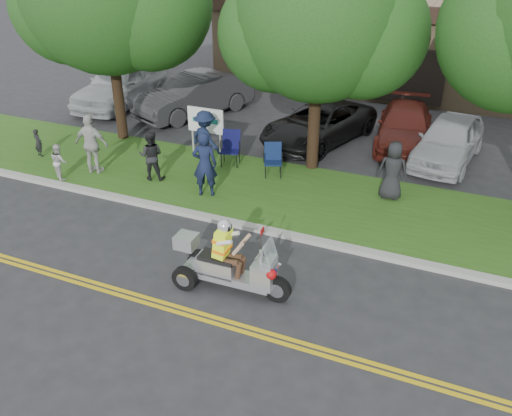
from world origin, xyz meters
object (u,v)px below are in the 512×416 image
at_px(lawn_chair_a, 231,145).
at_px(lawn_chair_b, 273,157).
at_px(parked_car_right, 405,126).
at_px(parked_car_far_left, 121,84).
at_px(spectator_adult_left, 205,164).
at_px(parked_car_left, 195,95).
at_px(parked_car_mid, 319,124).
at_px(spectator_adult_right, 92,144).
at_px(trike_scooter, 227,266).
at_px(spectator_adult_mid, 151,156).
at_px(parked_car_far_right, 448,140).

distance_m(lawn_chair_a, lawn_chair_b, 1.54).
bearing_deg(parked_car_right, parked_car_far_left, 173.62).
bearing_deg(lawn_chair_a, spectator_adult_left, -97.11).
distance_m(spectator_adult_left, parked_car_left, 7.43).
xyz_separation_m(lawn_chair_a, parked_car_mid, (1.89, 3.16, -0.05)).
bearing_deg(parked_car_far_left, parked_car_mid, -8.69).
bearing_deg(lawn_chair_a, spectator_adult_right, -162.18).
height_order(lawn_chair_a, spectator_adult_left, spectator_adult_left).
relative_size(trike_scooter, parked_car_mid, 0.54).
bearing_deg(lawn_chair_a, parked_car_left, 116.22).
bearing_deg(parked_car_right, parked_car_mid, -167.11).
bearing_deg(spectator_adult_mid, parked_car_left, -91.35).
relative_size(parked_car_far_left, parked_car_left, 1.06).
xyz_separation_m(trike_scooter, parked_car_right, (1.93, 10.06, 0.06)).
relative_size(parked_car_mid, parked_car_far_right, 1.13).
bearing_deg(parked_car_far_left, spectator_adult_left, -43.68).
distance_m(trike_scooter, spectator_adult_mid, 5.90).
bearing_deg(spectator_adult_left, spectator_adult_right, -21.76).
xyz_separation_m(lawn_chair_a, spectator_adult_mid, (-1.64, -1.98, 0.14)).
bearing_deg(lawn_chair_a, parked_car_right, 26.70).
height_order(lawn_chair_b, spectator_adult_mid, spectator_adult_mid).
xyz_separation_m(spectator_adult_left, spectator_adult_mid, (-1.96, 0.30, -0.18)).
bearing_deg(spectator_adult_right, parked_car_right, -148.96).
distance_m(parked_car_far_left, parked_car_far_right, 13.32).
distance_m(parked_car_far_left, parked_car_right, 11.74).
height_order(spectator_adult_mid, parked_car_far_right, spectator_adult_mid).
bearing_deg(parked_car_right, lawn_chair_b, -132.59).
xyz_separation_m(spectator_adult_mid, parked_car_mid, (3.53, 5.14, -0.18)).
height_order(trike_scooter, parked_car_far_right, trike_scooter).
height_order(spectator_adult_mid, parked_car_mid, spectator_adult_mid).
distance_m(trike_scooter, parked_car_far_right, 9.68).
distance_m(parked_car_left, parked_car_mid, 5.52).
xyz_separation_m(lawn_chair_b, parked_car_right, (3.16, 4.41, -0.01)).
bearing_deg(spectator_adult_right, parked_car_left, -96.87).
bearing_deg(parked_car_far_right, spectator_adult_mid, -139.90).
height_order(trike_scooter, spectator_adult_right, spectator_adult_right).
bearing_deg(trike_scooter, lawn_chair_a, 113.52).
distance_m(lawn_chair_b, spectator_adult_right, 5.46).
xyz_separation_m(trike_scooter, spectator_adult_mid, (-4.40, 3.91, 0.26)).
height_order(lawn_chair_b, parked_car_left, parked_car_left).
relative_size(trike_scooter, lawn_chair_b, 2.61).
xyz_separation_m(spectator_adult_left, parked_car_far_left, (-7.37, 6.34, -0.14)).
distance_m(lawn_chair_a, parked_car_far_left, 8.14).
distance_m(lawn_chair_b, parked_car_far_left, 9.59).
xyz_separation_m(spectator_adult_right, parked_car_far_right, (9.77, 5.41, -0.30)).
height_order(trike_scooter, parked_car_far_left, parked_car_far_left).
distance_m(parked_car_right, parked_car_far_right, 1.87).
distance_m(parked_car_mid, parked_car_right, 2.97).
xyz_separation_m(trike_scooter, spectator_adult_left, (-2.44, 3.61, 0.44)).
bearing_deg(parked_car_right, trike_scooter, -107.78).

